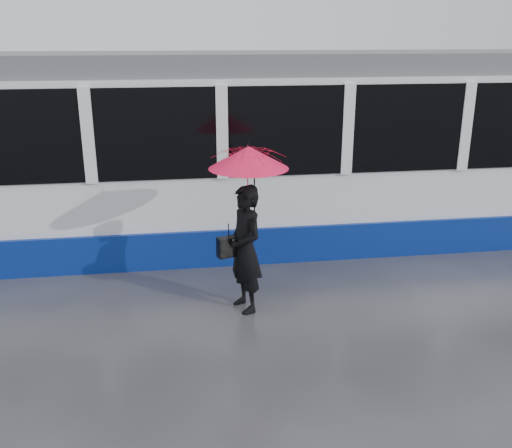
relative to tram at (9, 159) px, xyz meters
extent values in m
plane|color=#2C2C32|center=(2.86, -2.50, -1.64)|extent=(90.00, 90.00, 0.00)
cube|color=#3F3D38|center=(2.86, -0.72, -1.63)|extent=(34.00, 0.07, 0.02)
cube|color=#3F3D38|center=(2.86, 0.72, -1.63)|extent=(34.00, 0.07, 0.02)
cube|color=white|center=(0.00, 0.00, -0.11)|extent=(24.00, 2.40, 2.95)
cube|color=navy|center=(0.00, 0.00, -1.33)|extent=(24.00, 2.56, 0.62)
cube|color=black|center=(0.00, 0.00, 0.56)|extent=(23.00, 2.48, 1.40)
imported|color=black|center=(3.64, -2.82, -0.75)|extent=(0.62, 0.75, 1.77)
imported|color=#DE1263|center=(3.69, -2.82, 0.23)|extent=(1.24, 1.25, 0.89)
cone|color=#DE1263|center=(3.69, -2.82, 0.51)|extent=(1.33, 1.33, 0.29)
cylinder|color=black|center=(3.69, -2.82, 0.67)|extent=(0.01, 0.01, 0.07)
cylinder|color=black|center=(3.77, -2.79, -0.10)|extent=(0.02, 0.02, 0.78)
cube|color=black|center=(3.42, -2.80, -0.71)|extent=(0.34, 0.24, 0.27)
cylinder|color=black|center=(3.42, -2.80, -0.48)|extent=(0.01, 0.01, 0.18)
camera|label=1|loc=(2.72, -9.94, 2.02)|focal=40.00mm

